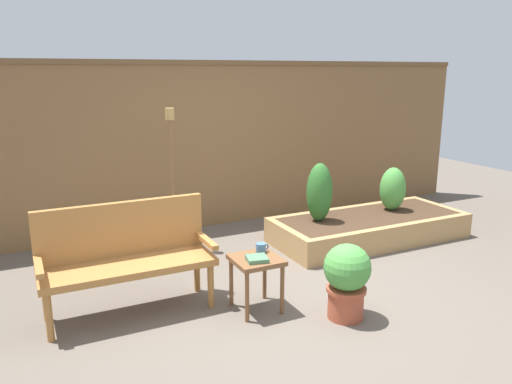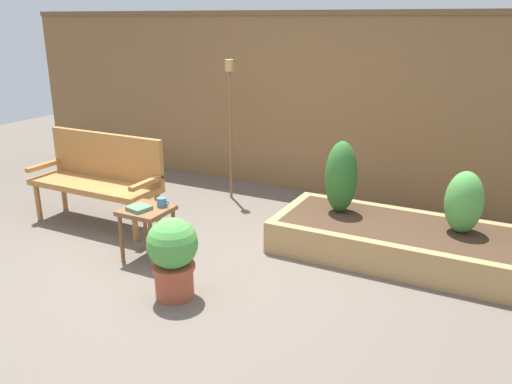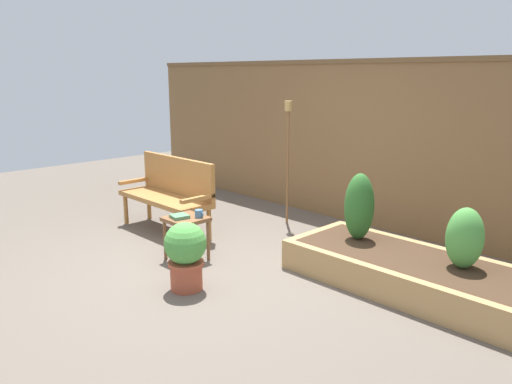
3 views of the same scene
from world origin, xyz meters
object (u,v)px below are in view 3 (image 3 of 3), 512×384
shrub_far_corner (465,238)px  side_table (186,225)px  book_on_table (180,216)px  tiki_torch (288,140)px  potted_boxwood (186,253)px  garden_bench (170,189)px  cup_on_table (199,214)px  shrub_near_bench (359,207)px

shrub_far_corner → side_table: bearing=-154.9°
side_table → book_on_table: book_on_table is taller
tiki_torch → potted_boxwood: bearing=-70.8°
side_table → garden_bench: bearing=153.4°
garden_bench → tiki_torch: 1.65m
tiki_torch → shrub_far_corner: bearing=-13.5°
cup_on_table → shrub_far_corner: 2.62m
garden_bench → shrub_far_corner: bearing=10.8°
book_on_table → garden_bench: bearing=161.8°
cup_on_table → shrub_near_bench: 1.68m
cup_on_table → tiki_torch: bearing=99.2°
book_on_table → shrub_far_corner: size_ratio=0.31×
potted_boxwood → shrub_far_corner: shrub_far_corner is taller
book_on_table → shrub_far_corner: bearing=37.9°
garden_bench → potted_boxwood: 1.88m
cup_on_table → shrub_near_bench: (1.30, 1.06, 0.13)m
potted_boxwood → tiki_torch: tiki_torch is taller
cup_on_table → book_on_table: bearing=-126.2°
book_on_table → potted_boxwood: size_ratio=0.26×
shrub_far_corner → book_on_table: bearing=-154.0°
shrub_near_bench → cup_on_table: bearing=-140.6°
book_on_table → tiki_torch: tiki_torch is taller
garden_bench → shrub_far_corner: size_ratio=2.62×
side_table → shrub_near_bench: shrub_near_bench is taller
side_table → shrub_near_bench: bearing=40.0°
potted_boxwood → book_on_table: bearing=148.0°
potted_boxwood → shrub_far_corner: (1.88, 1.63, 0.21)m
tiki_torch → book_on_table: bearing=-85.3°
shrub_far_corner → tiki_torch: bearing=166.5°
side_table → book_on_table: (-0.02, -0.06, 0.10)m
shrub_near_bench → garden_bench: bearing=-164.4°
shrub_far_corner → tiki_torch: (-2.67, 0.64, 0.55)m
book_on_table → shrub_near_bench: bearing=52.8°
shrub_far_corner → potted_boxwood: bearing=-139.1°
garden_bench → side_table: size_ratio=3.00×
garden_bench → potted_boxwood: size_ratio=2.22×
shrub_far_corner → shrub_near_bench: bearing=180.0°
garden_bench → potted_boxwood: garden_bench is taller
book_on_table → shrub_near_bench: size_ratio=0.25×
cup_on_table → shrub_far_corner: shrub_far_corner is taller
tiki_torch → cup_on_table: bearing=-80.8°
book_on_table → potted_boxwood: potted_boxwood is taller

